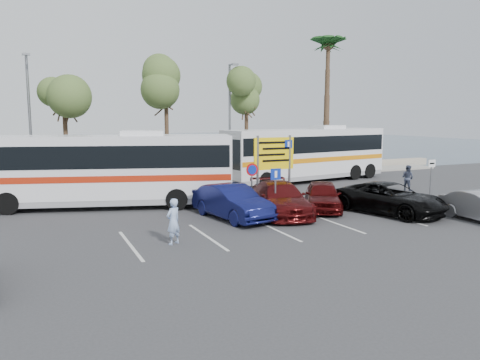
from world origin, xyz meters
name	(u,v)px	position (x,y,z in m)	size (l,w,h in m)	color
ground	(288,222)	(0.00, 0.00, 0.00)	(120.00, 120.00, 0.00)	#343437
kerb_strip	(189,180)	(0.00, 14.00, 0.07)	(44.00, 2.40, 0.15)	gray
seawall	(180,174)	(0.00, 16.00, 0.30)	(48.00, 0.80, 0.60)	#A49683
sea	(100,145)	(0.00, 60.00, 0.01)	(140.00, 140.00, 0.00)	#3A4C5E
tree_left	(64,92)	(-8.00, 14.00, 6.00)	(3.20, 3.20, 7.20)	#382619
tree_mid	(166,85)	(-1.50, 14.00, 6.65)	(3.20, 3.20, 8.00)	#382619
tree_right	(246,94)	(4.50, 14.00, 6.17)	(3.20, 3.20, 7.40)	#382619
palm_tree	(328,47)	(11.50, 14.00, 9.87)	(4.80, 4.80, 11.20)	#382619
street_lamp_left	(30,115)	(-10.00, 13.52, 4.60)	(0.45, 1.15, 8.01)	slate
street_lamp_right	(230,115)	(3.00, 13.52, 4.60)	(0.45, 1.15, 8.01)	slate
direction_sign	(274,159)	(1.00, 3.20, 2.43)	(2.20, 0.12, 3.60)	slate
sign_no_stop	(252,180)	(-0.60, 2.38, 1.58)	(0.60, 0.08, 2.35)	slate
sign_parking	(275,186)	(-0.20, 0.79, 1.47)	(0.50, 0.07, 2.25)	slate
sign_taxi	(431,174)	(9.80, 1.49, 1.42)	(0.50, 0.07, 2.20)	slate
lane_markings	(276,229)	(-1.14, -1.00, 0.00)	(12.02, 4.20, 0.01)	silver
coach_bus_left	(106,172)	(-6.68, 6.50, 1.78)	(12.58, 5.99, 3.85)	silver
coach_bus_right	(306,156)	(7.50, 10.50, 1.81)	(12.77, 4.48, 3.90)	silver
car_blue	(232,202)	(-2.00, 1.50, 0.76)	(1.61, 4.63, 1.52)	#10154E
car_maroon	(280,199)	(0.40, 1.43, 0.75)	(2.09, 5.14, 1.49)	#540E0F
car_red	(323,196)	(2.80, 1.50, 0.70)	(1.66, 4.14, 1.41)	#470A0A
suv_black	(390,198)	(5.20, -0.51, 0.73)	(2.42, 5.24, 1.46)	black
pedestrian_near	(173,221)	(-5.55, -1.47, 0.83)	(0.60, 0.40, 1.66)	#9CB5E3
pedestrian_far	(408,178)	(11.00, 4.45, 0.78)	(0.76, 0.59, 1.57)	#363D51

